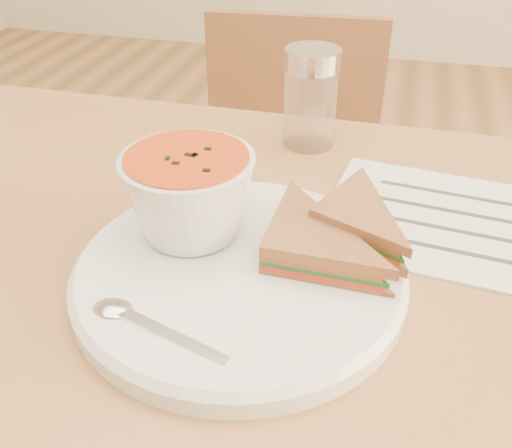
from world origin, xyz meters
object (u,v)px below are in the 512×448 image
(plate, at_px, (239,275))
(condiment_shaker, at_px, (310,98))
(chair_far, at_px, (280,235))
(soup_bowl, at_px, (190,199))

(plate, xyz_separation_m, condiment_shaker, (0.01, 0.28, 0.05))
(condiment_shaker, bearing_deg, chair_far, 107.98)
(chair_far, bearing_deg, soup_bowl, 88.68)
(plate, bearing_deg, chair_far, 98.15)
(soup_bowl, height_order, condiment_shaker, condiment_shaker)
(soup_bowl, bearing_deg, condiment_shaker, 75.61)
(chair_far, bearing_deg, plate, 94.02)
(plate, relative_size, soup_bowl, 2.43)
(chair_far, height_order, soup_bowl, soup_bowl)
(plate, xyz_separation_m, soup_bowl, (-0.05, 0.03, 0.05))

